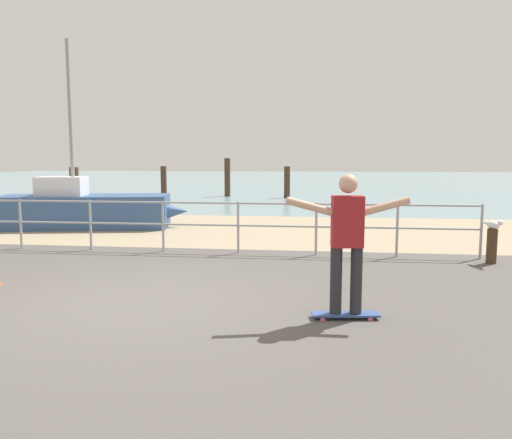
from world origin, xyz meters
name	(u,v)px	position (x,y,z in m)	size (l,w,h in m)	color
ground_plane	(104,329)	(0.00, -1.00, 0.00)	(24.00, 10.00, 0.04)	#514C49
beach_strip	(228,229)	(0.00, 7.00, 0.00)	(24.00, 6.00, 0.04)	tan
sea_surface	(289,181)	(0.00, 35.00, 0.00)	(72.00, 50.00, 0.04)	#75939E
railing_fence	(126,218)	(-1.50, 3.60, 0.70)	(13.90, 0.05, 1.05)	#9EA0A5
sailboat	(92,209)	(-3.70, 6.77, 0.52)	(5.06, 2.17, 4.98)	#335184
skateboard	(345,315)	(2.73, -0.36, 0.07)	(0.82, 0.31, 0.08)	#334C8C
skateboarder	(347,236)	(2.73, -0.36, 1.02)	(1.44, 0.28, 1.65)	#26262B
bollard_short	(492,247)	(5.49, 3.18, 0.33)	(0.18, 0.18, 0.65)	#422D1E
seagull	(494,225)	(5.50, 3.17, 0.73)	(0.23, 0.48, 0.18)	white
groyne_post_0	(74,185)	(-7.85, 14.15, 0.75)	(0.38, 0.38, 1.49)	#422D1E
groyne_post_1	(164,182)	(-4.93, 17.25, 0.74)	(0.28, 0.28, 1.49)	#422D1E
groyne_post_2	(227,178)	(-2.01, 18.06, 0.93)	(0.28, 0.28, 1.86)	#422D1E
groyne_post_3	(287,182)	(0.91, 17.49, 0.74)	(0.28, 0.28, 1.48)	#422D1E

